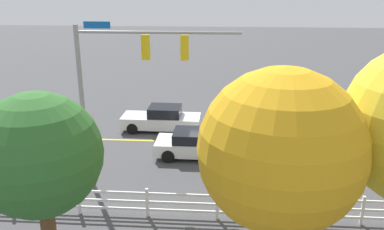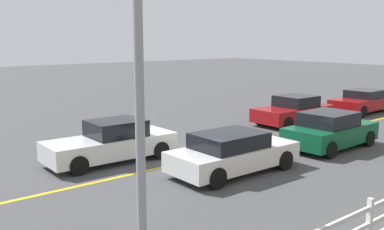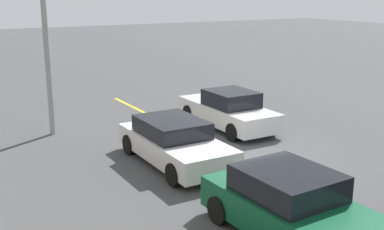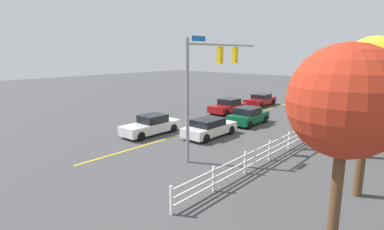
{
  "view_description": "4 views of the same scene",
  "coord_description": "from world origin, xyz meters",
  "px_view_note": "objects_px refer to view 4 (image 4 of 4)",
  "views": [
    {
      "loc": [
        -0.4,
        20.43,
        8.36
      ],
      "look_at": [
        1.08,
        -0.23,
        1.48
      ],
      "focal_mm": 37.56,
      "sensor_mm": 36.0,
      "label": 1
    },
    {
      "loc": [
        10.14,
        11.63,
        4.27
      ],
      "look_at": [
        0.65,
        -0.11,
        1.63
      ],
      "focal_mm": 40.75,
      "sensor_mm": 36.0,
      "label": 2
    },
    {
      "loc": [
        -11.46,
        8.4,
        5.02
      ],
      "look_at": [
        1.14,
        0.92,
        1.25
      ],
      "focal_mm": 44.83,
      "sensor_mm": 36.0,
      "label": 3
    },
    {
      "loc": [
        17.21,
        14.83,
        5.95
      ],
      "look_at": [
        0.93,
        0.52,
        1.46
      ],
      "focal_mm": 28.03,
      "sensor_mm": 36.0,
      "label": 4
    }
  ],
  "objects_px": {
    "car_1": "(248,116)",
    "car_2": "(260,100)",
    "car_0": "(228,106)",
    "tree_5": "(374,80)",
    "car_3": "(151,125)",
    "tree_0": "(373,69)",
    "car_4": "(209,128)",
    "tree_3": "(346,102)",
    "tree_1": "(369,89)"
  },
  "relations": [
    {
      "from": "tree_1",
      "to": "tree_5",
      "type": "distance_m",
      "value": 5.64
    },
    {
      "from": "car_2",
      "to": "tree_3",
      "type": "bearing_deg",
      "value": 31.44
    },
    {
      "from": "car_0",
      "to": "tree_5",
      "type": "bearing_deg",
      "value": 67.74
    },
    {
      "from": "tree_0",
      "to": "tree_3",
      "type": "distance_m",
      "value": 13.53
    },
    {
      "from": "tree_5",
      "to": "tree_3",
      "type": "bearing_deg",
      "value": 6.37
    },
    {
      "from": "car_3",
      "to": "tree_1",
      "type": "xyz_separation_m",
      "value": [
        0.72,
        14.06,
        3.89
      ]
    },
    {
      "from": "car_0",
      "to": "car_2",
      "type": "distance_m",
      "value": 6.01
    },
    {
      "from": "tree_5",
      "to": "car_0",
      "type": "bearing_deg",
      "value": -112.89
    },
    {
      "from": "car_1",
      "to": "car_3",
      "type": "relative_size",
      "value": 0.9
    },
    {
      "from": "car_1",
      "to": "car_0",
      "type": "bearing_deg",
      "value": 52.67
    },
    {
      "from": "tree_3",
      "to": "tree_5",
      "type": "relative_size",
      "value": 0.96
    },
    {
      "from": "car_0",
      "to": "tree_1",
      "type": "xyz_separation_m",
      "value": [
        11.3,
        14.43,
        3.89
      ]
    },
    {
      "from": "car_0",
      "to": "tree_3",
      "type": "bearing_deg",
      "value": 44.06
    },
    {
      "from": "car_1",
      "to": "car_2",
      "type": "bearing_deg",
      "value": 21.04
    },
    {
      "from": "car_3",
      "to": "car_2",
      "type": "bearing_deg",
      "value": -179.02
    },
    {
      "from": "car_3",
      "to": "car_0",
      "type": "bearing_deg",
      "value": -177.06
    },
    {
      "from": "car_4",
      "to": "tree_3",
      "type": "height_order",
      "value": "tree_3"
    },
    {
      "from": "car_1",
      "to": "car_2",
      "type": "relative_size",
      "value": 0.89
    },
    {
      "from": "car_0",
      "to": "tree_5",
      "type": "distance_m",
      "value": 15.21
    },
    {
      "from": "car_4",
      "to": "tree_0",
      "type": "height_order",
      "value": "tree_0"
    },
    {
      "from": "car_4",
      "to": "tree_1",
      "type": "xyz_separation_m",
      "value": [
        3.11,
        10.44,
        3.91
      ]
    },
    {
      "from": "car_3",
      "to": "tree_3",
      "type": "height_order",
      "value": "tree_3"
    },
    {
      "from": "car_0",
      "to": "tree_0",
      "type": "bearing_deg",
      "value": 81.44
    },
    {
      "from": "car_0",
      "to": "tree_5",
      "type": "height_order",
      "value": "tree_5"
    },
    {
      "from": "car_2",
      "to": "tree_3",
      "type": "height_order",
      "value": "tree_3"
    },
    {
      "from": "car_3",
      "to": "car_1",
      "type": "bearing_deg",
      "value": 154.91
    },
    {
      "from": "car_0",
      "to": "tree_5",
      "type": "relative_size",
      "value": 0.67
    },
    {
      "from": "car_3",
      "to": "tree_5",
      "type": "height_order",
      "value": "tree_5"
    },
    {
      "from": "tree_0",
      "to": "tree_5",
      "type": "relative_size",
      "value": 1.08
    },
    {
      "from": "tree_0",
      "to": "car_1",
      "type": "bearing_deg",
      "value": -84.29
    },
    {
      "from": "tree_1",
      "to": "tree_5",
      "type": "relative_size",
      "value": 0.93
    },
    {
      "from": "tree_1",
      "to": "tree_3",
      "type": "distance_m",
      "value": 4.18
    },
    {
      "from": "car_2",
      "to": "tree_5",
      "type": "bearing_deg",
      "value": 46.19
    },
    {
      "from": "car_2",
      "to": "tree_0",
      "type": "xyz_separation_m",
      "value": [
        8.07,
        12.45,
        4.3
      ]
    },
    {
      "from": "car_2",
      "to": "tree_3",
      "type": "distance_m",
      "value": 26.09
    },
    {
      "from": "car_0",
      "to": "tree_3",
      "type": "height_order",
      "value": "tree_3"
    },
    {
      "from": "car_4",
      "to": "car_1",
      "type": "bearing_deg",
      "value": -0.79
    },
    {
      "from": "car_1",
      "to": "tree_3",
      "type": "bearing_deg",
      "value": -141.56
    },
    {
      "from": "car_0",
      "to": "tree_3",
      "type": "relative_size",
      "value": 0.7
    },
    {
      "from": "car_1",
      "to": "car_2",
      "type": "height_order",
      "value": "car_1"
    },
    {
      "from": "car_1",
      "to": "tree_0",
      "type": "bearing_deg",
      "value": -85.94
    },
    {
      "from": "car_2",
      "to": "tree_1",
      "type": "relative_size",
      "value": 0.77
    },
    {
      "from": "car_1",
      "to": "tree_5",
      "type": "height_order",
      "value": "tree_5"
    },
    {
      "from": "car_2",
      "to": "car_4",
      "type": "distance_m",
      "value": 14.65
    },
    {
      "from": "car_4",
      "to": "tree_5",
      "type": "relative_size",
      "value": 0.68
    },
    {
      "from": "tree_0",
      "to": "car_0",
      "type": "bearing_deg",
      "value": -99.19
    },
    {
      "from": "tree_3",
      "to": "car_3",
      "type": "bearing_deg",
      "value": -108.93
    },
    {
      "from": "car_1",
      "to": "tree_1",
      "type": "height_order",
      "value": "tree_1"
    },
    {
      "from": "car_0",
      "to": "car_1",
      "type": "height_order",
      "value": "car_1"
    },
    {
      "from": "car_0",
      "to": "car_2",
      "type": "height_order",
      "value": "car_0"
    }
  ]
}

